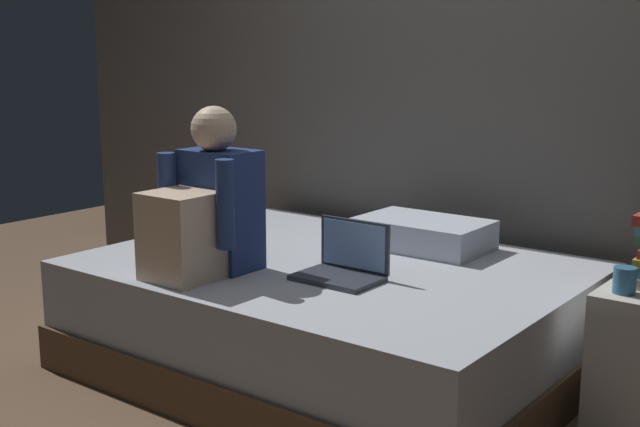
{
  "coord_description": "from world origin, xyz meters",
  "views": [
    {
      "loc": [
        1.76,
        -2.33,
        1.34
      ],
      "look_at": [
        -0.11,
        0.1,
        0.72
      ],
      "focal_mm": 45.71,
      "sensor_mm": 36.0,
      "label": 1
    }
  ],
  "objects_px": {
    "laptop": "(344,264)",
    "pillow": "(424,234)",
    "mug": "(625,280)",
    "bed": "(332,317)",
    "person_sitting": "(205,210)"
  },
  "relations": [
    {
      "from": "person_sitting",
      "to": "pillow",
      "type": "xyz_separation_m",
      "value": [
        0.48,
        0.87,
        -0.19
      ]
    },
    {
      "from": "laptop",
      "to": "bed",
      "type": "bearing_deg",
      "value": 138.1
    },
    {
      "from": "laptop",
      "to": "pillow",
      "type": "bearing_deg",
      "value": 90.86
    },
    {
      "from": "bed",
      "to": "pillow",
      "type": "xyz_separation_m",
      "value": [
        0.17,
        0.45,
        0.3
      ]
    },
    {
      "from": "bed",
      "to": "person_sitting",
      "type": "relative_size",
      "value": 3.05
    },
    {
      "from": "laptop",
      "to": "pillow",
      "type": "relative_size",
      "value": 0.57
    },
    {
      "from": "laptop",
      "to": "mug",
      "type": "height_order",
      "value": "laptop"
    },
    {
      "from": "bed",
      "to": "mug",
      "type": "height_order",
      "value": "mug"
    },
    {
      "from": "person_sitting",
      "to": "pillow",
      "type": "relative_size",
      "value": 1.17
    },
    {
      "from": "bed",
      "to": "person_sitting",
      "type": "distance_m",
      "value": 0.72
    },
    {
      "from": "laptop",
      "to": "mug",
      "type": "distance_m",
      "value": 1.02
    },
    {
      "from": "person_sitting",
      "to": "mug",
      "type": "bearing_deg",
      "value": 18.66
    },
    {
      "from": "person_sitting",
      "to": "mug",
      "type": "distance_m",
      "value": 1.56
    },
    {
      "from": "bed",
      "to": "person_sitting",
      "type": "bearing_deg",
      "value": -125.62
    },
    {
      "from": "bed",
      "to": "pillow",
      "type": "height_order",
      "value": "pillow"
    }
  ]
}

